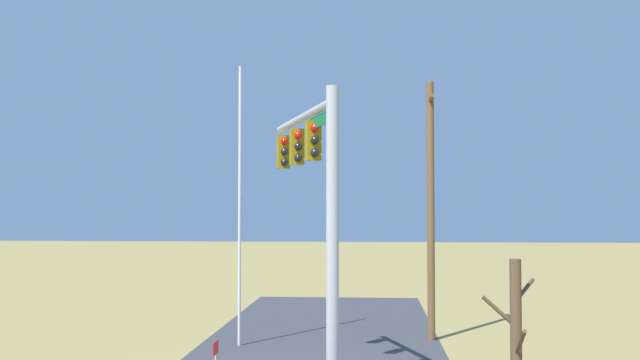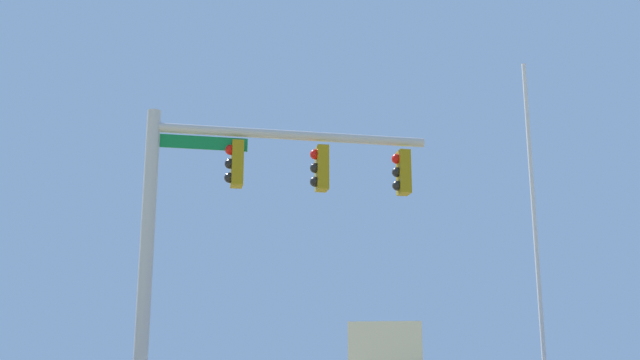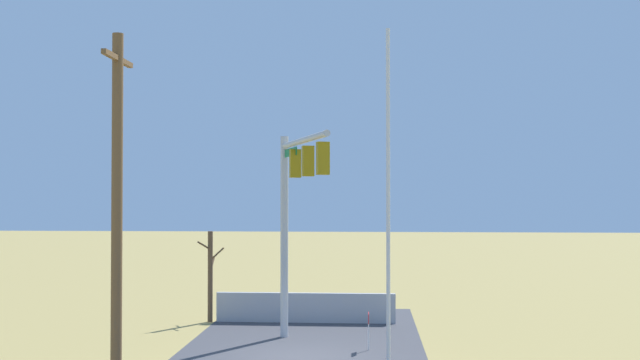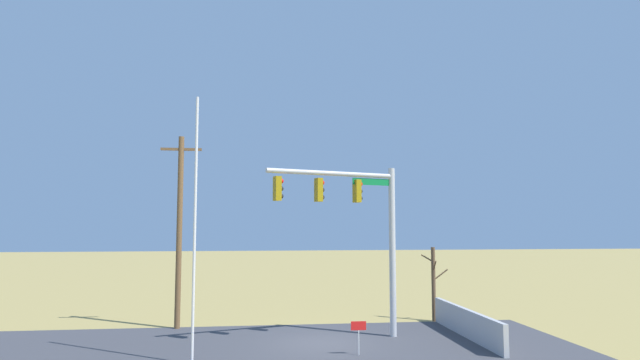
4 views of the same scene
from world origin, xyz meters
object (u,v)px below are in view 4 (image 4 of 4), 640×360
at_px(utility_pole, 179,227).
at_px(open_sign, 359,330).
at_px(signal_mast, 359,217).
at_px(flagpole, 195,228).
at_px(bare_tree, 434,283).

height_order(utility_pole, open_sign, utility_pole).
height_order(signal_mast, flagpole, flagpole).
bearing_deg(signal_mast, utility_pole, 156.61).
xyz_separation_m(flagpole, utility_pole, (-1.45, 6.41, -0.01)).
distance_m(signal_mast, flagpole, 7.11).
height_order(signal_mast, open_sign, signal_mast).
relative_size(signal_mast, bare_tree, 1.98).
bearing_deg(bare_tree, open_sign, -128.57).
height_order(flagpole, utility_pole, flagpole).
distance_m(signal_mast, bare_tree, 6.74).
relative_size(signal_mast, open_sign, 5.91).
bearing_deg(bare_tree, signal_mast, -139.51).
relative_size(utility_pole, bare_tree, 2.45).
distance_m(bare_tree, open_sign, 8.19).
bearing_deg(open_sign, utility_pole, 141.12).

